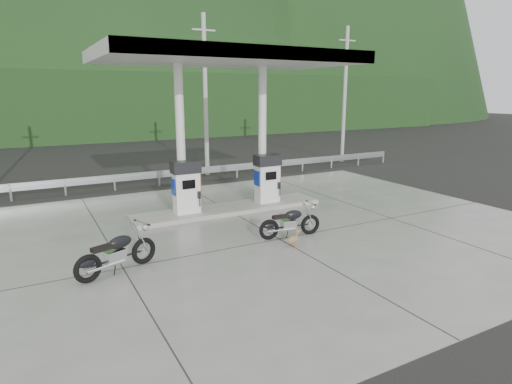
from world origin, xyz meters
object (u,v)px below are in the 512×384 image
gas_pump_right (267,178)px  motorcycle_right (290,223)px  gas_pump_left (186,187)px  motorcycle_left (117,253)px  duck (293,240)px

gas_pump_right → motorcycle_right: size_ratio=0.98×
gas_pump_left → motorcycle_left: size_ratio=0.89×
duck → motorcycle_left: bearing=157.3°
gas_pump_left → duck: bearing=-69.3°
gas_pump_right → motorcycle_right: (-1.21, -3.46, -0.61)m
motorcycle_right → duck: motorcycle_right is taller
gas_pump_left → motorcycle_right: (1.99, -3.46, -0.61)m
gas_pump_right → motorcycle_right: gas_pump_right is taller
gas_pump_left → motorcycle_left: bearing=-129.7°
gas_pump_left → motorcycle_left: (-3.05, -3.68, -0.57)m
gas_pump_right → motorcycle_left: size_ratio=0.89×
gas_pump_right → duck: size_ratio=3.38×
gas_pump_left → motorcycle_right: bearing=-60.1°
motorcycle_left → gas_pump_left: bearing=29.9°
gas_pump_left → duck: 4.58m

